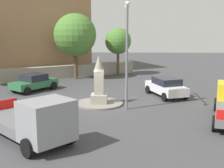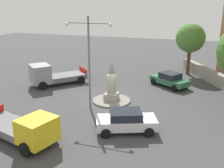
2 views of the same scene
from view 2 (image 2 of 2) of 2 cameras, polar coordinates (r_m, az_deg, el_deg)
The scene contains 9 objects.
ground_plane at distance 23.47m, azimuth -0.10°, elevation -3.66°, with size 80.00×80.00×0.00m, color #424244.
traffic_island at distance 23.45m, azimuth -0.10°, elevation -3.52°, with size 3.29×3.29×0.13m, color gray.
monument at distance 22.96m, azimuth -0.10°, elevation -0.11°, with size 1.11×1.11×3.35m.
streetlamp at distance 20.92m, azimuth -4.90°, elevation 6.38°, with size 3.77×0.28×7.34m.
car_white_approaching at distance 18.06m, azimuth 3.01°, elevation -7.77°, with size 4.34×3.04×1.48m.
car_green_passing at distance 27.84m, azimuth 12.12°, elevation 0.96°, with size 4.22×3.69×1.43m.
truck_grey_parked_right at distance 28.19m, azimuth -12.77°, elevation 1.81°, with size 5.36×5.53×2.27m.
truck_yellow_waiting at distance 17.56m, azimuth -18.09°, elevation -8.95°, with size 6.06×3.69×1.92m.
tree_far_corner at distance 32.33m, azimuth 16.29°, elevation 9.29°, with size 3.33×3.33×5.94m.
Camera 2 is at (6.69, -20.83, 8.49)m, focal length 43.15 mm.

